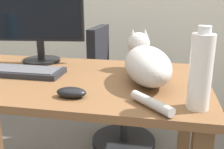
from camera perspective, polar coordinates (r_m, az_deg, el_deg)
desk at (r=1.25m, az=-10.96°, el=-5.65°), size 1.30×0.69×0.75m
office_chair at (r=1.96m, az=1.18°, el=-4.92°), size 0.48×0.48×0.89m
monitor at (r=1.46m, az=-15.57°, el=11.32°), size 0.48×0.20×0.41m
keyboard at (r=1.30m, az=-19.90°, el=0.74°), size 0.44×0.15×0.03m
cat at (r=1.12m, az=7.36°, el=2.59°), size 0.27×0.60×0.20m
computer_mouse at (r=0.96m, az=-8.72°, el=-3.81°), size 0.11×0.06×0.04m
spray_bottle at (r=0.87m, az=18.52°, el=0.66°), size 0.07×0.07×0.27m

